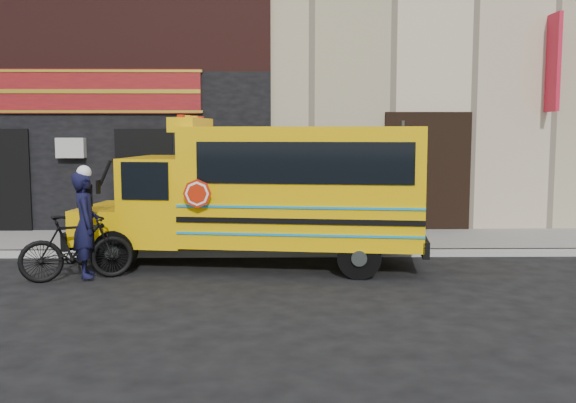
# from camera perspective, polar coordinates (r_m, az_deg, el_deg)

# --- Properties ---
(ground) EXTENTS (120.00, 120.00, 0.00)m
(ground) POSITION_cam_1_polar(r_m,az_deg,el_deg) (11.19, -1.79, -7.49)
(ground) COLOR black
(ground) RESTS_ON ground
(curb) EXTENTS (40.00, 0.20, 0.15)m
(curb) POSITION_cam_1_polar(r_m,az_deg,el_deg) (13.72, -1.63, -4.61)
(curb) COLOR #9B9A95
(curb) RESTS_ON ground
(sidewalk) EXTENTS (40.00, 3.00, 0.15)m
(sidewalk) POSITION_cam_1_polar(r_m,az_deg,el_deg) (15.19, -1.56, -3.54)
(sidewalk) COLOR slate
(sidewalk) RESTS_ON ground
(building) EXTENTS (20.00, 10.70, 12.00)m
(building) POSITION_cam_1_polar(r_m,az_deg,el_deg) (21.61, -1.54, 15.48)
(building) COLOR #C6B494
(building) RESTS_ON sidewalk
(school_bus) EXTENTS (7.13, 3.05, 2.92)m
(school_bus) POSITION_cam_1_polar(r_m,az_deg,el_deg) (12.63, -1.60, 1.03)
(school_bus) COLOR black
(school_bus) RESTS_ON ground
(sign_pole) EXTENTS (0.12, 0.24, 2.88)m
(sign_pole) POSITION_cam_1_polar(r_m,az_deg,el_deg) (13.83, 10.08, 1.77)
(sign_pole) COLOR #3B423E
(sign_pole) RESTS_ON ground
(bicycle) EXTENTS (2.05, 1.23, 1.19)m
(bicycle) POSITION_cam_1_polar(r_m,az_deg,el_deg) (12.07, -18.26, -3.91)
(bicycle) COLOR black
(bicycle) RESTS_ON ground
(cyclist) EXTENTS (0.64, 0.80, 1.90)m
(cyclist) POSITION_cam_1_polar(r_m,az_deg,el_deg) (12.06, -17.54, -2.19)
(cyclist) COLOR black
(cyclist) RESTS_ON ground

